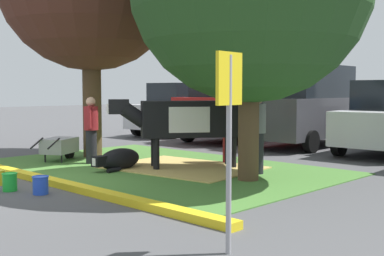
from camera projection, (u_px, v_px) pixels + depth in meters
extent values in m
plane|color=#4C4C4F|center=(54.00, 180.00, 9.87)|extent=(80.00, 80.00, 0.00)
cube|color=#477A33|center=(157.00, 167.00, 11.41)|extent=(7.93, 5.18, 0.02)
cube|color=yellow|center=(48.00, 181.00, 9.45)|extent=(9.13, 0.24, 0.12)
cube|color=tan|center=(183.00, 168.00, 11.25)|extent=(3.46, 2.76, 0.04)
cylinder|color=#4C3823|center=(92.00, 101.00, 13.04)|extent=(0.48, 0.48, 2.96)
cylinder|color=#4C3823|center=(249.00, 124.00, 9.67)|extent=(0.40, 0.40, 2.20)
cube|color=black|center=(193.00, 119.00, 11.21)|extent=(1.91, 2.28, 0.80)
cube|color=white|center=(187.00, 119.00, 11.19)|extent=(1.11, 1.15, 0.56)
cylinder|color=black|center=(134.00, 115.00, 10.97)|extent=(0.63, 0.70, 0.58)
cube|color=black|center=(119.00, 107.00, 10.90)|extent=(0.47, 0.51, 0.32)
cube|color=white|center=(109.00, 109.00, 10.87)|extent=(0.23, 0.21, 0.20)
cylinder|color=black|center=(156.00, 155.00, 10.88)|extent=(0.14, 0.14, 0.72)
cylinder|color=black|center=(154.00, 152.00, 11.36)|extent=(0.14, 0.14, 0.72)
cylinder|color=black|center=(233.00, 153.00, 11.18)|extent=(0.14, 0.14, 0.72)
cylinder|color=black|center=(228.00, 150.00, 11.66)|extent=(0.14, 0.14, 0.72)
cylinder|color=black|center=(245.00, 129.00, 11.44)|extent=(0.06, 0.06, 0.70)
ellipsoid|color=black|center=(120.00, 159.00, 11.06)|extent=(0.59, 1.14, 0.48)
cube|color=black|center=(99.00, 161.00, 10.59)|extent=(0.23, 0.30, 0.22)
cube|color=silver|center=(95.00, 162.00, 10.50)|extent=(0.11, 0.07, 0.16)
cylinder|color=black|center=(114.00, 170.00, 10.69)|extent=(0.14, 0.36, 0.10)
cylinder|color=black|center=(91.00, 147.00, 11.92)|extent=(0.26, 0.26, 0.82)
cylinder|color=maroon|center=(91.00, 118.00, 11.87)|extent=(0.34, 0.34, 0.56)
sphere|color=tan|center=(91.00, 102.00, 11.84)|extent=(0.22, 0.22, 0.22)
cylinder|color=maroon|center=(93.00, 116.00, 12.09)|extent=(0.09, 0.09, 0.53)
cylinder|color=maroon|center=(89.00, 117.00, 11.65)|extent=(0.09, 0.09, 0.53)
cylinder|color=black|center=(257.00, 154.00, 10.46)|extent=(0.26, 0.26, 0.87)
cylinder|color=slate|center=(258.00, 119.00, 10.40)|extent=(0.34, 0.34, 0.60)
sphere|color=beige|center=(258.00, 98.00, 10.37)|extent=(0.24, 0.24, 0.24)
cylinder|color=slate|center=(252.00, 118.00, 10.23)|extent=(0.09, 0.09, 0.57)
cylinder|color=slate|center=(263.00, 117.00, 10.58)|extent=(0.09, 0.09, 0.57)
cylinder|color=maroon|center=(228.00, 146.00, 11.96)|extent=(0.26, 0.26, 0.86)
cylinder|color=#23478C|center=(228.00, 115.00, 11.90)|extent=(0.34, 0.34, 0.59)
sphere|color=beige|center=(228.00, 98.00, 11.87)|extent=(0.23, 0.23, 0.23)
cylinder|color=#23478C|center=(237.00, 114.00, 11.78)|extent=(0.09, 0.09, 0.56)
cylinder|color=#23478C|center=(220.00, 114.00, 12.02)|extent=(0.09, 0.09, 0.56)
cube|color=gray|center=(59.00, 145.00, 12.33)|extent=(0.97, 1.08, 0.36)
cylinder|color=black|center=(70.00, 152.00, 12.83)|extent=(0.26, 0.36, 0.36)
cylinder|color=black|center=(45.00, 158.00, 12.12)|extent=(0.04, 0.04, 0.24)
cylinder|color=black|center=(62.00, 159.00, 12.01)|extent=(0.04, 0.04, 0.24)
cylinder|color=black|center=(37.00, 143.00, 11.75)|extent=(0.30, 0.48, 0.23)
cylinder|color=black|center=(54.00, 144.00, 11.64)|extent=(0.30, 0.48, 0.23)
cylinder|color=#99999E|center=(229.00, 156.00, 5.35)|extent=(0.06, 0.06, 2.14)
cube|color=yellow|center=(229.00, 79.00, 5.29)|extent=(0.09, 0.44, 0.56)
cylinder|color=green|center=(10.00, 182.00, 8.77)|extent=(0.25, 0.25, 0.31)
torus|color=green|center=(10.00, 174.00, 8.76)|extent=(0.27, 0.27, 0.02)
cylinder|color=blue|center=(41.00, 185.00, 8.51)|extent=(0.26, 0.26, 0.30)
torus|color=blue|center=(40.00, 177.00, 8.50)|extent=(0.28, 0.28, 0.02)
cube|color=silver|center=(181.00, 115.00, 19.59)|extent=(1.97, 4.47, 0.90)
cube|color=black|center=(181.00, 93.00, 19.53)|extent=(1.67, 2.26, 0.80)
cylinder|color=black|center=(189.00, 124.00, 21.29)|extent=(0.25, 0.65, 0.64)
cylinder|color=black|center=(222.00, 126.00, 20.09)|extent=(0.25, 0.65, 0.64)
cylinder|color=black|center=(138.00, 128.00, 19.17)|extent=(0.25, 0.65, 0.64)
cylinder|color=black|center=(172.00, 130.00, 17.97)|extent=(0.25, 0.65, 0.64)
cube|color=red|center=(237.00, 114.00, 17.42)|extent=(2.08, 4.67, 1.20)
cube|color=black|center=(237.00, 82.00, 17.33)|extent=(1.80, 3.26, 1.00)
cylinder|color=black|center=(240.00, 128.00, 19.21)|extent=(0.25, 0.65, 0.64)
cylinder|color=black|center=(283.00, 130.00, 17.94)|extent=(0.25, 0.65, 0.64)
cylinder|color=black|center=(188.00, 132.00, 16.99)|extent=(0.25, 0.65, 0.64)
cylinder|color=black|center=(233.00, 136.00, 15.72)|extent=(0.25, 0.65, 0.64)
cube|color=#3D3D42|center=(307.00, 117.00, 15.72)|extent=(2.08, 4.67, 1.20)
cube|color=black|center=(308.00, 82.00, 15.64)|extent=(1.80, 3.26, 1.00)
cylinder|color=black|center=(304.00, 131.00, 17.51)|extent=(0.25, 0.65, 0.64)
cylinder|color=black|center=(356.00, 134.00, 16.24)|extent=(0.25, 0.65, 0.64)
cylinder|color=black|center=(255.00, 137.00, 15.29)|extent=(0.25, 0.65, 0.64)
cylinder|color=black|center=(311.00, 142.00, 14.02)|extent=(0.25, 0.65, 0.64)
cylinder|color=black|center=(381.00, 137.00, 15.53)|extent=(0.25, 0.65, 0.64)
cylinder|color=black|center=(339.00, 144.00, 13.41)|extent=(0.25, 0.65, 0.64)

